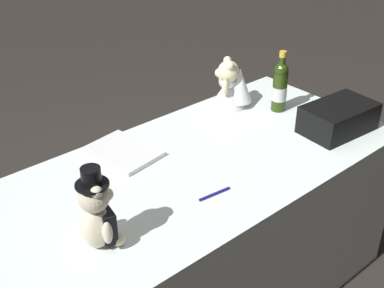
# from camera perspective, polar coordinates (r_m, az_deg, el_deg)

# --- Properties ---
(reception_table) EXTENTS (1.79, 0.82, 0.74)m
(reception_table) POSITION_cam_1_polar(r_m,az_deg,el_deg) (2.25, 0.00, -10.39)
(reception_table) COLOR white
(reception_table) RESTS_ON ground_plane
(teddy_bear_groom) EXTENTS (0.13, 0.14, 0.29)m
(teddy_bear_groom) POSITION_cam_1_polar(r_m,az_deg,el_deg) (1.61, -10.37, -7.62)
(teddy_bear_groom) COLOR beige
(teddy_bear_groom) RESTS_ON reception_table
(teddy_bear_bride) EXTENTS (0.22, 0.20, 0.24)m
(teddy_bear_bride) POSITION_cam_1_polar(r_m,az_deg,el_deg) (2.45, 4.37, 6.35)
(teddy_bear_bride) COLOR white
(teddy_bear_bride) RESTS_ON reception_table
(champagne_bottle) EXTENTS (0.07, 0.07, 0.29)m
(champagne_bottle) POSITION_cam_1_polar(r_m,az_deg,el_deg) (2.44, 9.71, 6.35)
(champagne_bottle) COLOR #273B0F
(champagne_bottle) RESTS_ON reception_table
(signing_pen) EXTENTS (0.14, 0.03, 0.01)m
(signing_pen) POSITION_cam_1_polar(r_m,az_deg,el_deg) (1.87, 2.65, -5.48)
(signing_pen) COLOR navy
(signing_pen) RESTS_ON reception_table
(gift_case_black) EXTENTS (0.34, 0.23, 0.12)m
(gift_case_black) POSITION_cam_1_polar(r_m,az_deg,el_deg) (2.33, 15.89, 2.80)
(gift_case_black) COLOR black
(gift_case_black) RESTS_ON reception_table
(guestbook) EXTENTS (0.25, 0.31, 0.02)m
(guestbook) POSITION_cam_1_polar(r_m,az_deg,el_deg) (2.11, -7.63, -0.87)
(guestbook) COLOR white
(guestbook) RESTS_ON reception_table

